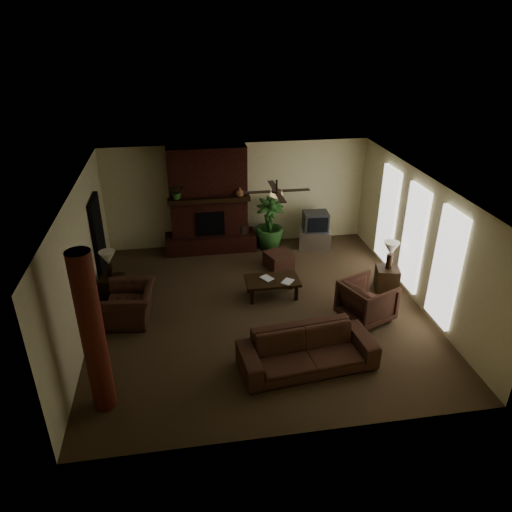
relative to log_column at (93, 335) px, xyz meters
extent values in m
plane|color=#4E3C27|center=(2.95, 2.40, -1.40)|extent=(7.00, 7.00, 0.00)
plane|color=silver|center=(2.95, 2.40, 1.40)|extent=(7.00, 7.00, 0.00)
plane|color=beige|center=(2.95, 5.90, 0.00)|extent=(7.00, 0.00, 7.00)
plane|color=beige|center=(2.95, -1.10, 0.00)|extent=(7.00, 0.00, 7.00)
plane|color=beige|center=(-0.55, 2.40, 0.00)|extent=(0.00, 7.00, 7.00)
plane|color=beige|center=(6.45, 2.40, 0.00)|extent=(0.00, 7.00, 7.00)
cube|color=#421A11|center=(2.15, 5.65, 0.00)|extent=(2.00, 0.50, 2.80)
cube|color=#421A11|center=(2.15, 5.55, -1.17)|extent=(2.40, 0.70, 0.45)
cube|color=black|center=(2.15, 5.39, -0.58)|extent=(0.75, 0.04, 0.65)
cube|color=black|center=(2.15, 5.37, 0.10)|extent=(2.10, 0.28, 0.12)
cube|color=white|center=(6.40, 4.00, -0.05)|extent=(0.08, 0.85, 2.35)
cube|color=white|center=(6.40, 2.60, -0.05)|extent=(0.08, 0.85, 2.35)
cube|color=white|center=(6.40, 1.20, -0.05)|extent=(0.08, 0.85, 2.35)
cylinder|color=maroon|center=(0.00, 0.00, 0.00)|extent=(0.36, 0.36, 2.80)
cube|color=black|center=(-0.49, 4.20, -0.35)|extent=(0.10, 1.00, 2.10)
cylinder|color=black|center=(3.35, 2.70, 1.28)|extent=(0.04, 0.04, 0.24)
cylinder|color=black|center=(3.35, 2.70, 1.16)|extent=(0.20, 0.20, 0.06)
ellipsoid|color=#F2BF72|center=(3.35, 2.70, 1.10)|extent=(0.26, 0.26, 0.14)
cube|color=black|center=(3.75, 2.70, 1.17)|extent=(0.55, 0.12, 0.01)
cube|color=black|center=(2.95, 2.70, 1.17)|extent=(0.55, 0.12, 0.01)
cube|color=black|center=(3.35, 3.10, 1.17)|extent=(0.12, 0.55, 0.01)
cube|color=black|center=(3.35, 2.30, 1.17)|extent=(0.12, 0.55, 0.01)
imported|color=#482B1F|center=(3.49, 0.41, -0.92)|extent=(2.50, 0.98, 0.95)
imported|color=#482B1F|center=(0.25, 2.48, -0.91)|extent=(0.83, 1.18, 0.98)
imported|color=#482B1F|center=(5.09, 1.70, -0.92)|extent=(1.17, 1.20, 0.96)
cube|color=black|center=(3.34, 2.90, -1.00)|extent=(1.20, 0.70, 0.06)
cube|color=black|center=(2.84, 2.65, -1.21)|extent=(0.07, 0.07, 0.37)
cube|color=black|center=(3.84, 2.65, -1.21)|extent=(0.07, 0.07, 0.37)
cube|color=black|center=(2.84, 3.15, -1.21)|extent=(0.07, 0.07, 0.37)
cube|color=black|center=(3.84, 3.15, -1.21)|extent=(0.07, 0.07, 0.37)
cube|color=#482B1F|center=(3.76, 4.25, -1.20)|extent=(0.76, 0.76, 0.40)
cube|color=#BBBBBE|center=(4.98, 5.24, -1.15)|extent=(0.95, 0.71, 0.50)
cube|color=#323335|center=(4.97, 5.26, -0.64)|extent=(0.68, 0.54, 0.52)
cube|color=black|center=(4.97, 4.99, -0.64)|extent=(0.52, 0.06, 0.40)
cylinder|color=#31251B|center=(3.02, 5.55, -1.05)|extent=(0.34, 0.34, 0.70)
sphere|color=#31251B|center=(3.02, 5.55, -0.80)|extent=(0.34, 0.34, 0.34)
imported|color=#2C5923|center=(3.75, 5.44, -1.01)|extent=(0.80, 1.41, 0.78)
cube|color=black|center=(-0.20, 3.35, -1.12)|extent=(0.59, 0.59, 0.55)
cylinder|color=black|center=(-0.20, 3.32, -0.67)|extent=(0.17, 0.17, 0.35)
cone|color=beige|center=(-0.20, 3.32, -0.35)|extent=(0.44, 0.44, 0.30)
cube|color=black|center=(6.01, 2.78, -1.12)|extent=(0.61, 0.61, 0.55)
cylinder|color=black|center=(6.02, 2.79, -0.67)|extent=(0.14, 0.14, 0.35)
cone|color=beige|center=(6.02, 2.79, -0.35)|extent=(0.36, 0.36, 0.30)
imported|color=#2C5923|center=(1.35, 5.40, 0.32)|extent=(0.41, 0.45, 0.33)
imported|color=#925A3A|center=(2.94, 5.33, 0.27)|extent=(0.24, 0.25, 0.22)
imported|color=#999999|center=(3.13, 2.89, -0.83)|extent=(0.20, 0.13, 0.29)
imported|color=#999999|center=(3.57, 2.80, -0.82)|extent=(0.18, 0.15, 0.29)
camera|label=1|loc=(1.49, -6.21, 4.30)|focal=33.48mm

